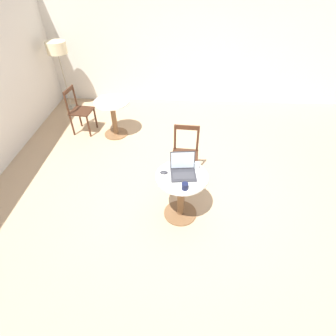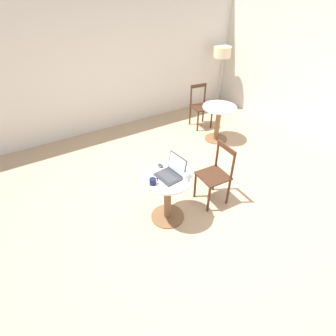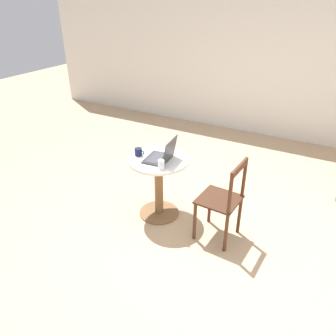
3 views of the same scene
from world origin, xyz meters
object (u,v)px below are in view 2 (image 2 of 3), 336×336
cafe_table_near (167,191)px  chair_mid_back (200,106)px  floor_lamp (222,54)px  mouse (160,166)px  mug (153,181)px  laptop (171,172)px  cafe_table_mid (218,118)px  drinking_glass (186,177)px  chair_near_right (215,175)px

cafe_table_near → chair_mid_back: (2.12, 2.03, -0.03)m
floor_lamp → mouse: size_ratio=14.67×
chair_mid_back → mug: 3.15m
cafe_table_near → floor_lamp: 4.20m
cafe_table_near → laptop: size_ratio=2.10×
cafe_table_mid → mug: bearing=-148.7°
drinking_glass → laptop: bearing=118.8°
chair_near_right → cafe_table_mid: bearing=47.9°
chair_near_right → mouse: bearing=159.3°
chair_near_right → drinking_glass: 0.72m
floor_lamp → laptop: size_ratio=4.26×
laptop → drinking_glass: 0.20m
chair_near_right → mouse: size_ratio=9.11×
cafe_table_mid → chair_mid_back: 0.70m
laptop → mouse: (-0.01, 0.24, -0.04)m
cafe_table_near → mug: 0.36m
floor_lamp → mug: bearing=-141.6°
cafe_table_near → chair_near_right: bearing=-3.8°
chair_mid_back → mug: size_ratio=7.78×
chair_mid_back → drinking_glass: 2.99m
cafe_table_near → mouse: bearing=81.4°
floor_lamp → laptop: bearing=-139.5°
mouse → floor_lamp: bearing=37.7°
floor_lamp → laptop: (-3.11, -2.66, -0.52)m
cafe_table_mid → floor_lamp: bearing=49.4°
cafe_table_mid → laptop: (-1.99, -1.35, 0.29)m
cafe_table_near → mouse: size_ratio=7.24×
cafe_table_near → chair_mid_back: size_ratio=0.79×
laptop → chair_near_right: bearing=-3.0°
cafe_table_mid → chair_mid_back: size_ratio=0.79×
chair_mid_back → laptop: laptop is taller
chair_near_right → floor_lamp: bearing=48.6°
cafe_table_near → floor_lamp: floor_lamp is taller
floor_lamp → chair_near_right: bearing=-131.4°
chair_near_right → cafe_table_near: bearing=176.2°
cafe_table_mid → drinking_glass: 2.45m
laptop → cafe_table_near: bearing=164.7°
mouse → mug: bearing=-134.9°
mouse → drinking_glass: 0.43m
chair_mid_back → mouse: (-2.09, -1.80, 0.28)m
cafe_table_near → floor_lamp: (3.16, 2.65, 0.81)m
chair_near_right → chair_mid_back: size_ratio=1.00×
mug → laptop: bearing=5.0°
chair_mid_back → mouse: bearing=-139.2°
cafe_table_mid → floor_lamp: size_ratio=0.49×
chair_near_right → floor_lamp: size_ratio=0.62×
cafe_table_mid → mug: size_ratio=6.18×
chair_mid_back → laptop: size_ratio=2.65×
laptop → cafe_table_mid: bearing=34.2°
mouse → drinking_glass: drinking_glass is taller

